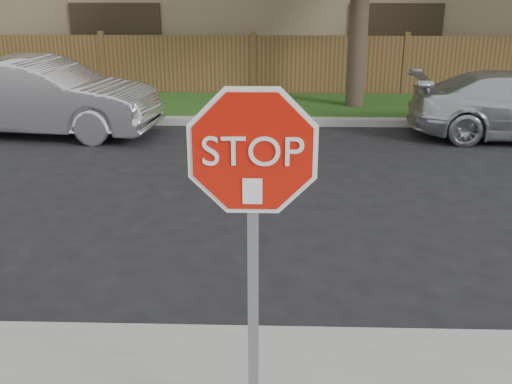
{
  "coord_description": "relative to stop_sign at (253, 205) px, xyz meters",
  "views": [
    {
      "loc": [
        0.58,
        -4.64,
        3.05
      ],
      "look_at": [
        0.47,
        -0.9,
        1.7
      ],
      "focal_mm": 42.0,
      "sensor_mm": 36.0,
      "label": 1
    }
  ],
  "objects": [
    {
      "name": "far_curb",
      "position": [
        -0.47,
        9.63,
        -1.75
      ],
      "size": [
        70.0,
        0.3,
        0.15
      ],
      "primitive_type": "cube",
      "color": "gray",
      "rests_on": "ground"
    },
    {
      "name": "fence",
      "position": [
        -0.47,
        12.88,
        -1.03
      ],
      "size": [
        70.0,
        0.12,
        1.6
      ],
      "primitive_type": "cube",
      "color": "#56351E",
      "rests_on": "ground"
    },
    {
      "name": "grass_strip",
      "position": [
        -0.47,
        11.28,
        -1.77
      ],
      "size": [
        70.0,
        3.0,
        0.12
      ],
      "primitive_type": "cube",
      "color": "#1E4714",
      "rests_on": "ground"
    },
    {
      "name": "stop_sign",
      "position": [
        0.0,
        0.0,
        0.0
      ],
      "size": [
        1.01,
        0.13,
        2.55
      ],
      "color": "gray",
      "rests_on": "sidewalk_near"
    },
    {
      "name": "sedan_left",
      "position": [
        -4.58,
        8.68,
        -1.06
      ],
      "size": [
        4.82,
        2.16,
        1.54
      ],
      "primitive_type": "imported",
      "rotation": [
        0.0,
        0.0,
        1.45
      ],
      "color": "silver",
      "rests_on": "ground"
    },
    {
      "name": "ground",
      "position": [
        -0.47,
        1.48,
        -1.83
      ],
      "size": [
        90.0,
        90.0,
        0.0
      ],
      "primitive_type": "plane",
      "color": "black",
      "rests_on": "ground"
    }
  ]
}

